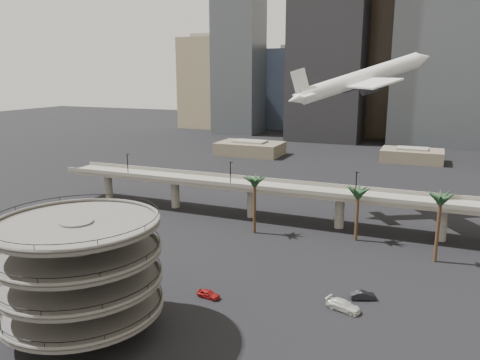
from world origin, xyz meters
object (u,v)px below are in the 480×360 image
at_px(overpass, 294,193).
at_px(car_a, 208,294).
at_px(car_c, 343,305).
at_px(parking_ramp, 80,266).
at_px(car_b, 363,295).
at_px(airborne_jet, 360,79).

relative_size(overpass, car_a, 33.48).
bearing_deg(overpass, car_c, -63.58).
bearing_deg(parking_ramp, car_a, 54.03).
distance_m(parking_ramp, car_c, 39.13).
distance_m(parking_ramp, overpass, 60.46).
relative_size(car_a, car_c, 0.72).
xyz_separation_m(parking_ramp, overpass, (13.00, 59.00, -2.50)).
height_order(overpass, car_a, overpass).
bearing_deg(car_b, overpass, 9.42).
bearing_deg(car_b, parking_ramp, 102.95).
bearing_deg(parking_ramp, car_b, 35.79).
height_order(overpass, airborne_jet, airborne_jet).
distance_m(parking_ramp, car_a, 21.56).
relative_size(parking_ramp, car_a, 5.72).
bearing_deg(car_c, overpass, 43.02).
height_order(parking_ramp, airborne_jet, airborne_jet).
xyz_separation_m(parking_ramp, car_c, (32.29, 20.16, -9.05)).
bearing_deg(parking_ramp, overpass, 77.57).
relative_size(overpass, airborne_jet, 3.83).
distance_m(overpass, airborne_jet, 33.10).
height_order(parking_ramp, car_a, parking_ramp).
height_order(car_a, car_b, car_b).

